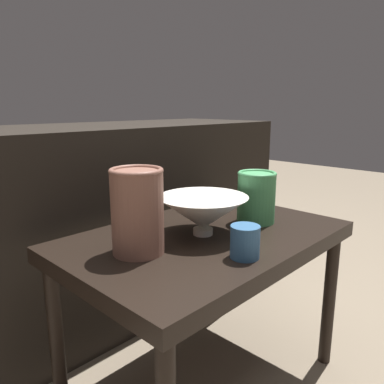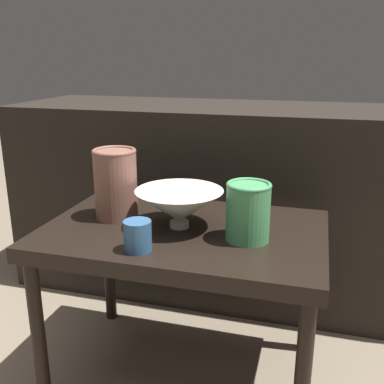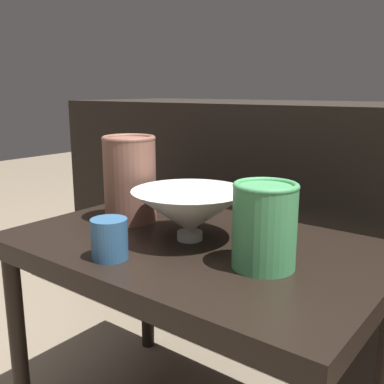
{
  "view_description": "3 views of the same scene",
  "coord_description": "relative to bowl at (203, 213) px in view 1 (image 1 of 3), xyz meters",
  "views": [
    {
      "loc": [
        -0.69,
        -0.61,
        0.78
      ],
      "look_at": [
        -0.03,
        0.02,
        0.56
      ],
      "focal_mm": 35.0,
      "sensor_mm": 36.0,
      "label": 1
    },
    {
      "loc": [
        0.32,
        -1.05,
        0.89
      ],
      "look_at": [
        0.02,
        -0.0,
        0.55
      ],
      "focal_mm": 42.0,
      "sensor_mm": 36.0,
      "label": 2
    },
    {
      "loc": [
        0.51,
        -0.67,
        0.74
      ],
      "look_at": [
        -0.0,
        -0.0,
        0.55
      ],
      "focal_mm": 42.0,
      "sensor_mm": 36.0,
      "label": 3
    }
  ],
  "objects": [
    {
      "name": "table",
      "position": [
        0.01,
        -0.0,
        -0.11
      ],
      "size": [
        0.73,
        0.48,
        0.45
      ],
      "color": "black",
      "rests_on": "ground_plane"
    },
    {
      "name": "couch_backdrop",
      "position": [
        0.01,
        0.57,
        -0.16
      ],
      "size": [
        1.59,
        0.5,
        0.71
      ],
      "color": "black",
      "rests_on": "ground_plane"
    },
    {
      "name": "bowl",
      "position": [
        0.0,
        0.0,
        0.0
      ],
      "size": [
        0.23,
        0.23,
        0.1
      ],
      "color": "silver",
      "rests_on": "table"
    },
    {
      "name": "ground_plane",
      "position": [
        0.01,
        -0.0,
        -0.51
      ],
      "size": [
        8.0,
        8.0,
        0.0
      ],
      "primitive_type": "plane",
      "color": "#7F705B"
    },
    {
      "name": "cup",
      "position": [
        -0.05,
        -0.17,
        -0.02
      ],
      "size": [
        0.06,
        0.06,
        0.07
      ],
      "color": "#33608E",
      "rests_on": "table"
    },
    {
      "name": "vase_colorful_right",
      "position": [
        0.18,
        -0.04,
        0.02
      ],
      "size": [
        0.11,
        0.11,
        0.14
      ],
      "color": "#47995B",
      "rests_on": "table"
    },
    {
      "name": "vase_textured_left",
      "position": [
        -0.19,
        0.02,
        0.04
      ],
      "size": [
        0.12,
        0.12,
        0.19
      ],
      "color": "brown",
      "rests_on": "table"
    }
  ]
}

